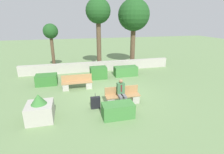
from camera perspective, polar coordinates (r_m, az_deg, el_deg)
ground_plane at (r=10.02m, az=0.33°, el=-5.80°), size 60.00×60.00×0.00m
perimeter_wall at (r=14.44m, az=-4.45°, el=3.50°), size 12.18×0.30×0.79m
bench_front at (r=8.94m, az=3.47°, el=-6.66°), size 1.76×0.48×0.86m
bench_left_side at (r=10.91m, az=-11.30°, el=-2.19°), size 1.85×0.48×0.86m
person_seated_man at (r=8.62m, az=3.09°, el=-4.74°), size 0.38×0.64×1.32m
hedge_block_near_left at (r=12.18m, az=-20.59°, el=-0.82°), size 1.34×0.89×0.67m
hedge_block_near_right at (r=12.61m, az=-4.45°, el=1.41°), size 1.17×0.78×0.85m
hedge_block_mid_left at (r=7.76m, az=1.99°, el=-10.84°), size 1.38×0.69×0.65m
hedge_block_mid_right at (r=13.23m, az=4.48°, el=1.93°), size 1.73×0.75×0.72m
planter_corner_left at (r=8.08m, az=-22.48°, el=-9.85°), size 1.08×1.08×1.19m
suitcase at (r=8.51m, az=-5.42°, el=-8.33°), size 0.46×0.18×0.79m
tree_leftmost at (r=14.94m, az=-19.37°, el=13.24°), size 1.16×1.16×3.77m
tree_center_left at (r=14.57m, az=-4.54°, el=20.03°), size 1.96×1.96×5.68m
tree_center_right at (r=15.75m, az=7.12°, el=19.21°), size 2.67×2.67×5.76m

